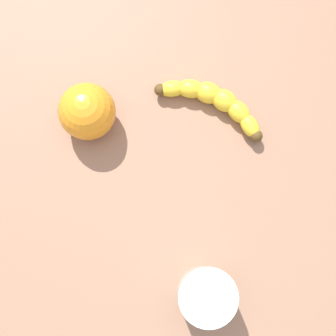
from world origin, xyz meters
The scene contains 4 objects.
wooden_tabletop centered at (0.00, 0.00, 1.50)cm, with size 120.00×120.00×3.00cm, color #8E654E.
banana centered at (10.92, 2.31, 4.69)cm, with size 6.51×18.63×3.37cm.
smoothie_glass centered at (-16.77, -7.85, 7.05)cm, with size 7.96×7.96×8.66cm.
orange_fruit centered at (0.67, 19.00, 7.35)cm, with size 8.70×8.70×8.70cm, color orange.
Camera 1 is at (-14.77, -1.19, 74.55)cm, focal length 49.97 mm.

